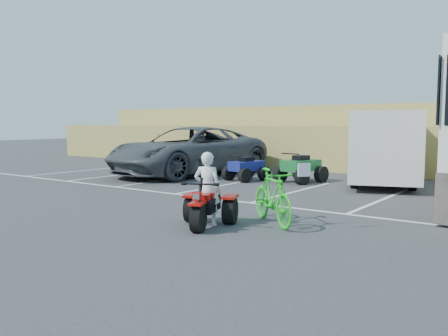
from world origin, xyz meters
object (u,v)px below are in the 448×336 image
Objects in this scene: red_trike_atv at (205,227)px; cargo_trailer at (382,145)px; rider at (207,189)px; quad_atv_green at (301,182)px; green_dirt_bike at (272,197)px; red_car at (205,152)px; quad_atv_blue at (246,180)px; grey_pickup at (189,151)px.

cargo_trailer is at bearing 63.14° from red_trike_atv.
quad_atv_green is (-1.76, 7.72, -0.77)m from rider.
red_trike_atv is 0.97× the size of rider.
green_dirt_bike is 7.38m from quad_atv_green.
red_car is 5.60m from quad_atv_blue.
red_car is (-8.22, 10.34, 0.76)m from red_trike_atv.
green_dirt_bike is at bearing -38.92° from quad_atv_blue.
red_car is at bearing 81.83° from green_dirt_bike.
grey_pickup is (-6.75, 7.41, 0.99)m from red_trike_atv.
red_trike_atv is 1.01× the size of quad_atv_blue.
green_dirt_bike is 1.17× the size of quad_atv_green.
red_trike_atv and quad_atv_blue have the same top height.
red_car reaches higher than quad_atv_blue.
grey_pickup reaches higher than red_car.
red_trike_atv is at bearing -49.03° from quad_atv_blue.
red_trike_atv is 10.07m from grey_pickup.
red_trike_atv is at bearing -65.63° from quad_atv_green.
red_trike_atv is 0.26× the size of cargo_trailer.
red_car is at bearing 122.89° from grey_pickup.
cargo_trailer is at bearing 36.78° from quad_atv_blue.
quad_atv_blue is 0.89× the size of quad_atv_green.
cargo_trailer is 3.11m from quad_atv_green.
quad_atv_blue is (-3.64, 7.00, -0.77)m from rider.
green_dirt_bike is at bearing 24.78° from red_trike_atv.
quad_atv_green is at bearing 34.51° from quad_atv_blue.
grey_pickup is (-7.72, 6.36, 0.40)m from green_dirt_bike.
red_car reaches higher than green_dirt_bike.
red_trike_atv is at bearing 174.13° from green_dirt_bike.
red_trike_atv is 0.77× the size of green_dirt_bike.
quad_atv_blue is at bearing -84.77° from rider.
grey_pickup is at bearing -69.62° from rider.
rider is at bearing -65.80° from quad_atv_green.
red_trike_atv is 0.34× the size of red_car.
rider is 7.93m from quad_atv_blue.
quad_atv_green is (-2.79, 6.81, -0.59)m from green_dirt_bike.
green_dirt_bike is 0.44× the size of red_car.
cargo_trailer is (-0.24, 7.99, 0.77)m from green_dirt_bike.
green_dirt_bike is 13.08m from red_car.
grey_pickup reaches higher than rider.
red_trike_atv is 8.07m from quad_atv_green.
rider is 0.93× the size of quad_atv_green.
rider reaches higher than red_trike_atv.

